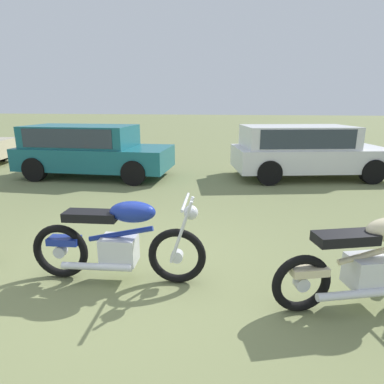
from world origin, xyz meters
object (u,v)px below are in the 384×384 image
Objects in this scene: motorcycle_cream at (370,262)px; motorcycle_blue at (119,241)px; car_teal at (89,147)px; car_white at (303,148)px.

motorcycle_blue is at bearing 161.11° from motorcycle_cream.
car_white is (5.89, 0.90, 0.00)m from car_teal.
car_white is at bearing 69.71° from motorcycle_cream.
motorcycle_blue is 1.08× the size of motorcycle_cream.
motorcycle_cream is at bearing -105.22° from car_white.
car_white is (2.86, 6.12, 0.35)m from motorcycle_blue.
car_teal is 5.96m from car_white.
car_teal is (-5.69, 5.23, 0.35)m from motorcycle_cream.
motorcycle_blue is at bearing -60.71° from car_teal.
car_white reaches higher than motorcycle_blue.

